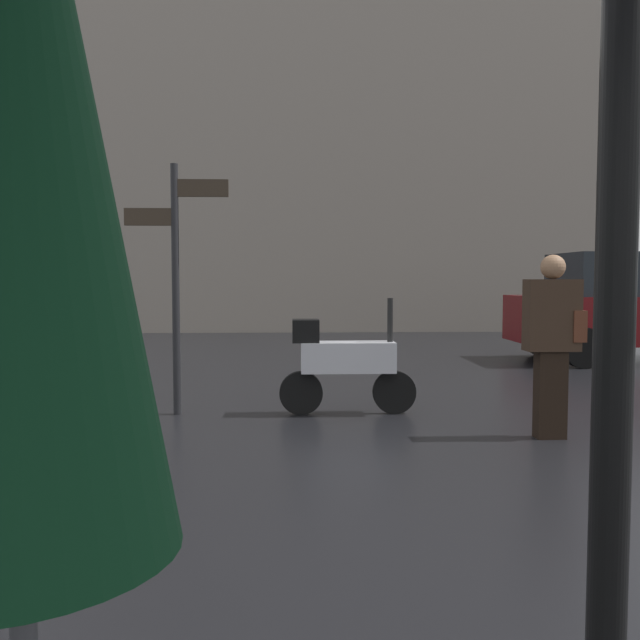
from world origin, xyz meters
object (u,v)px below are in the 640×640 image
(folded_patio_umbrella_near, at_px, (10,169))
(street_signpost, at_px, (176,263))
(parked_scooter, at_px, (343,362))
(pedestrian_with_bag, at_px, (553,335))
(parked_car_left, at_px, (636,306))

(folded_patio_umbrella_near, distance_m, street_signpost, 6.20)
(folded_patio_umbrella_near, bearing_deg, parked_scooter, 81.29)
(parked_scooter, bearing_deg, pedestrian_with_bag, -49.15)
(pedestrian_with_bag, relative_size, parked_scooter, 1.14)
(folded_patio_umbrella_near, bearing_deg, pedestrian_with_bag, 61.11)
(folded_patio_umbrella_near, relative_size, street_signpost, 0.86)
(folded_patio_umbrella_near, height_order, pedestrian_with_bag, folded_patio_umbrella_near)
(pedestrian_with_bag, bearing_deg, folded_patio_umbrella_near, 90.22)
(pedestrian_with_bag, relative_size, parked_car_left, 0.39)
(parked_car_left, bearing_deg, folded_patio_umbrella_near, -120.61)
(parked_car_left, xyz_separation_m, street_signpost, (-7.21, -4.25, 0.65))
(parked_car_left, bearing_deg, parked_scooter, -140.70)
(folded_patio_umbrella_near, distance_m, pedestrian_with_bag, 5.67)
(folded_patio_umbrella_near, height_order, street_signpost, street_signpost)
(folded_patio_umbrella_near, relative_size, pedestrian_with_bag, 1.38)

